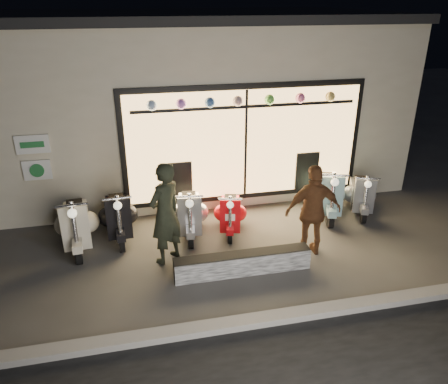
{
  "coord_description": "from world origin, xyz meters",
  "views": [
    {
      "loc": [
        -1.68,
        -6.99,
        4.54
      ],
      "look_at": [
        0.01,
        0.6,
        1.05
      ],
      "focal_mm": 35.0,
      "sensor_mm": 36.0,
      "label": 1
    }
  ],
  "objects_px": {
    "scooter_red": "(230,212)",
    "woman": "(313,211)",
    "man": "(165,214)",
    "graffiti_barrier": "(243,263)",
    "scooter_silver": "(189,211)"
  },
  "relations": [
    {
      "from": "graffiti_barrier",
      "to": "man",
      "type": "relative_size",
      "value": 1.26
    },
    {
      "from": "scooter_red",
      "to": "scooter_silver",
      "type": "bearing_deg",
      "value": -172.68
    },
    {
      "from": "woman",
      "to": "graffiti_barrier",
      "type": "bearing_deg",
      "value": 18.97
    },
    {
      "from": "man",
      "to": "woman",
      "type": "height_order",
      "value": "man"
    },
    {
      "from": "woman",
      "to": "man",
      "type": "bearing_deg",
      "value": -2.81
    },
    {
      "from": "man",
      "to": "woman",
      "type": "bearing_deg",
      "value": 133.49
    },
    {
      "from": "scooter_red",
      "to": "man",
      "type": "relative_size",
      "value": 0.67
    },
    {
      "from": "graffiti_barrier",
      "to": "scooter_silver",
      "type": "height_order",
      "value": "scooter_silver"
    },
    {
      "from": "scooter_red",
      "to": "graffiti_barrier",
      "type": "bearing_deg",
      "value": -82.26
    },
    {
      "from": "scooter_red",
      "to": "man",
      "type": "bearing_deg",
      "value": -131.92
    },
    {
      "from": "graffiti_barrier",
      "to": "scooter_red",
      "type": "xyz_separation_m",
      "value": [
        0.18,
        1.71,
        0.17
      ]
    },
    {
      "from": "scooter_silver",
      "to": "woman",
      "type": "xyz_separation_m",
      "value": [
        2.12,
        -1.43,
        0.48
      ]
    },
    {
      "from": "man",
      "to": "woman",
      "type": "xyz_separation_m",
      "value": [
        2.71,
        -0.35,
        -0.07
      ]
    },
    {
      "from": "graffiti_barrier",
      "to": "scooter_red",
      "type": "distance_m",
      "value": 1.73
    },
    {
      "from": "scooter_red",
      "to": "woman",
      "type": "height_order",
      "value": "woman"
    }
  ]
}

